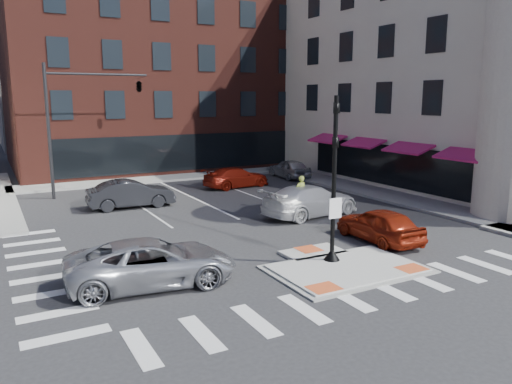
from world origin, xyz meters
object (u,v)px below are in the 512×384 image
white_pickup (311,200)px  cyclist (300,203)px  red_sedan (379,225)px  bg_car_silver (289,169)px  bg_car_dark (131,194)px  bg_car_red (236,177)px  silver_suv (152,263)px

white_pickup → cyclist: (-0.62, 0.00, -0.08)m
white_pickup → cyclist: 0.63m
red_sedan → bg_car_silver: 17.13m
bg_car_dark → bg_car_silver: 14.00m
cyclist → bg_car_silver: bearing=-123.3°
bg_car_dark → bg_car_silver: bg_car_dark is taller
white_pickup → bg_car_red: (0.31, 9.24, -0.12)m
red_sedan → silver_suv: bearing=3.1°
bg_car_dark → white_pickup: bearing=-127.6°
red_sedan → bg_car_silver: red_sedan is taller
bg_car_silver → bg_car_red: bg_car_silver is taller
silver_suv → red_sedan: bearing=-80.7°
bg_car_red → silver_suv: bearing=138.1°
cyclist → bg_car_red: bearing=-99.3°
silver_suv → red_sedan: size_ratio=1.29×
silver_suv → bg_car_silver: (15.71, 16.44, -0.04)m
red_sedan → white_pickup: 5.26m
bg_car_dark → silver_suv: bearing=170.6°
bg_car_dark → bg_car_red: size_ratio=1.00×
bg_car_red → cyclist: size_ratio=2.19×
bg_car_silver → cyclist: size_ratio=1.98×
bg_car_dark → bg_car_red: (7.96, 2.86, -0.09)m
silver_suv → cyclist: bearing=-52.0°
bg_car_dark → red_sedan: bearing=-144.9°
silver_suv → red_sedan: silver_suv is taller
red_sedan → bg_car_red: bearing=-90.4°
white_pickup → cyclist: size_ratio=2.58×
bg_car_dark → bg_car_red: bg_car_dark is taller
bg_car_dark → cyclist: size_ratio=2.19×
cyclist → silver_suv: bearing=26.9°
bg_car_red → cyclist: cyclist is taller
red_sedan → bg_car_red: (0.44, 14.50, -0.04)m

